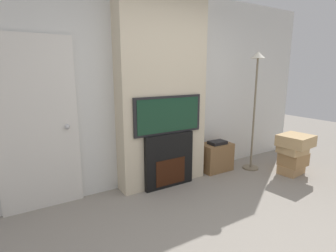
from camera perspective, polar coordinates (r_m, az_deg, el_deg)
The scene contains 8 objects.
wall_back at distance 3.77m, azimuth -2.56°, elevation 8.08°, with size 6.00×0.06×2.70m.
chimney_breast at distance 3.62m, azimuth -1.21°, elevation 7.93°, with size 1.29×0.29×2.70m.
fireplace at distance 3.69m, azimuth 0.01°, elevation -7.42°, with size 0.75×0.15×0.76m.
television at distance 3.53m, azimuth 0.03°, elevation 2.44°, with size 1.03×0.07×0.51m.
floor_lamp at distance 4.38m, azimuth 18.53°, elevation 7.09°, with size 0.26×0.26×1.89m.
box_stack at distance 4.56m, azimuth 25.69°, elevation -5.14°, with size 0.51×0.47×0.63m.
media_stand at distance 4.37m, azimuth 10.32°, elevation -6.52°, with size 0.51×0.34×0.50m.
entry_door at distance 3.29m, azimuth -26.52°, elevation 0.07°, with size 0.88×0.09×2.00m.
Camera 1 is at (-1.83, -1.25, 1.60)m, focal length 28.00 mm.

